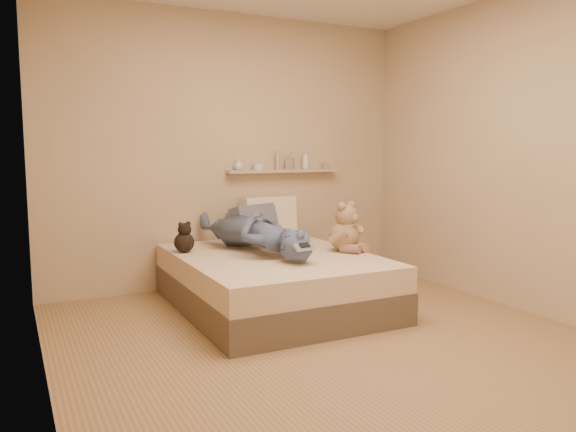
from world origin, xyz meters
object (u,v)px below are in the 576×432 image
game_console (304,247)px  bed (273,281)px  dark_plush (184,239)px  pillow_grey (255,223)px  pillow_cream (269,217)px  wall_shelf (284,171)px  person (254,231)px  teddy_bear (346,231)px

game_console → bed: bearing=90.7°
dark_plush → pillow_grey: size_ratio=0.53×
pillow_cream → bed: bearing=-112.7°
game_console → wall_shelf: bearing=69.4°
dark_plush → person: bearing=-22.0°
pillow_cream → person: size_ratio=0.38×
game_console → teddy_bear: teddy_bear is taller
game_console → person: person is taller
bed → dark_plush: dark_plush is taller
pillow_cream → wall_shelf: bearing=21.2°
game_console → dark_plush: dark_plush is taller
person → pillow_grey: bearing=-122.1°
teddy_bear → person: (-0.71, 0.34, -0.00)m
bed → pillow_grey: 0.81m
bed → wall_shelf: bearing=58.8°
person → teddy_bear: bearing=146.9°
game_console → pillow_grey: size_ratio=0.35×
person → bed: bearing=106.9°
bed → teddy_bear: (0.62, -0.15, 0.40)m
pillow_cream → pillow_grey: pillow_cream is taller
bed → game_console: size_ratio=10.89×
dark_plush → bed: bearing=-33.1°
game_console → pillow_cream: 1.41m
person → game_console: bearing=89.8°
teddy_bear → person: bearing=154.3°
dark_plush → wall_shelf: wall_shelf is taller
bed → teddy_bear: bearing=-13.3°
pillow_grey → wall_shelf: (0.41, 0.22, 0.48)m
bed → pillow_grey: pillow_grey is taller
bed → person: (-0.09, 0.19, 0.40)m
person → pillow_cream: bearing=-131.7°
bed → pillow_cream: (0.35, 0.83, 0.43)m
pillow_grey → person: size_ratio=0.34×
pillow_cream → pillow_grey: (-0.21, -0.14, -0.03)m
person → wall_shelf: (0.64, 0.72, 0.48)m
pillow_cream → wall_shelf: wall_shelf is taller
wall_shelf → teddy_bear: bearing=-86.3°
dark_plush → pillow_cream: size_ratio=0.48×
teddy_bear → pillow_cream: teddy_bear is taller
game_console → pillow_grey: bearing=83.8°
wall_shelf → game_console: bearing=-110.6°
pillow_grey → game_console: bearing=-96.2°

